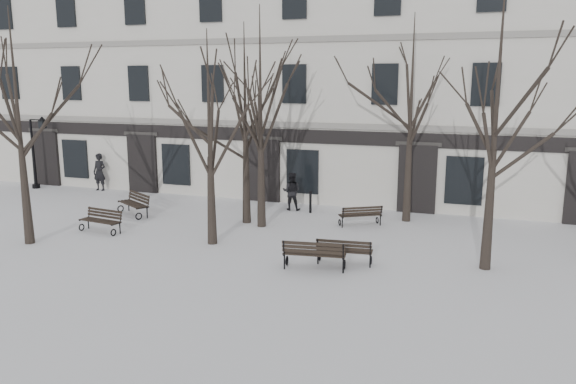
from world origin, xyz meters
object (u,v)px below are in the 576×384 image
at_px(bench_0, 101,220).
at_px(bench_1, 344,250).
at_px(tree_0, 16,99).
at_px(bench_3, 135,203).
at_px(bench_2, 314,253).
at_px(lamp_post, 37,147).
at_px(bench_4, 361,215).
at_px(tree_2, 498,89).
at_px(tree_1, 209,113).

height_order(bench_0, bench_1, bench_1).
xyz_separation_m(tree_0, bench_3, (1.07, 4.76, -4.45)).
xyz_separation_m(tree_0, bench_2, (10.16, 0.57, -4.45)).
relative_size(bench_1, bench_2, 0.90).
xyz_separation_m(tree_0, lamp_post, (-6.98, 8.10, -2.80)).
bearing_deg(bench_3, bench_2, 6.21).
height_order(bench_3, bench_4, bench_3).
bearing_deg(bench_4, tree_0, -1.38).
bearing_deg(lamp_post, bench_3, -22.55).
bearing_deg(tree_2, lamp_post, 165.38).
height_order(tree_0, bench_4, tree_0).
xyz_separation_m(tree_2, lamp_post, (-21.99, 5.74, -3.19)).
height_order(bench_2, bench_4, bench_2).
xyz_separation_m(bench_0, bench_2, (8.72, -1.48, 0.05)).
bearing_deg(bench_4, tree_2, 109.42).
distance_m(bench_3, bench_4, 9.44).
bearing_deg(bench_2, tree_0, -4.33).
relative_size(tree_0, lamp_post, 2.12).
xyz_separation_m(bench_2, lamp_post, (-17.15, 7.53, 1.65)).
bearing_deg(tree_0, bench_2, 3.21).
xyz_separation_m(bench_0, lamp_post, (-8.43, 6.05, 1.70)).
bearing_deg(bench_1, tree_2, -171.64).
distance_m(tree_1, bench_3, 6.94).
relative_size(tree_2, lamp_post, 2.29).
bearing_deg(bench_4, lamp_post, -38.28).
xyz_separation_m(bench_0, bench_4, (8.97, 4.02, -0.01)).
bearing_deg(lamp_post, tree_1, -24.94).
bearing_deg(tree_1, tree_2, 2.04).
bearing_deg(tree_1, bench_3, 151.40).
distance_m(bench_2, bench_4, 5.51).
relative_size(bench_0, lamp_post, 0.47).
relative_size(tree_0, bench_4, 4.72).
height_order(tree_0, tree_2, tree_2).
xyz_separation_m(tree_2, bench_2, (-4.85, -1.80, -4.84)).
bearing_deg(bench_0, tree_0, -116.91).
height_order(tree_0, bench_1, tree_0).
height_order(tree_2, bench_0, tree_2).
distance_m(tree_1, bench_2, 5.93).
relative_size(bench_4, lamp_post, 0.45).
bearing_deg(bench_4, bench_2, 55.72).
height_order(bench_1, lamp_post, lamp_post).
bearing_deg(tree_1, tree_0, -161.27).
relative_size(tree_1, bench_4, 4.30).
distance_m(bench_3, lamp_post, 8.87).
height_order(bench_0, bench_4, bench_0).
xyz_separation_m(tree_1, bench_0, (-4.59, 0.01, -4.05)).
xyz_separation_m(bench_3, lamp_post, (-8.05, 3.34, 1.65)).
bearing_deg(bench_1, bench_0, -10.31).
relative_size(bench_1, bench_3, 0.91).
relative_size(tree_2, bench_3, 4.47).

